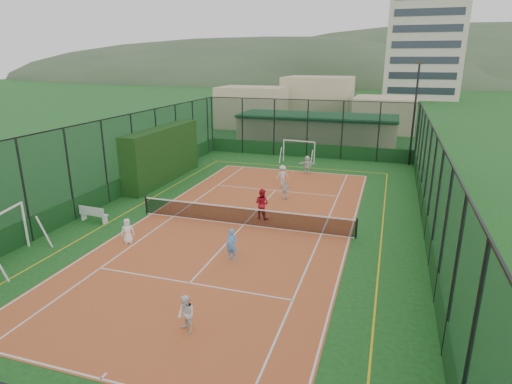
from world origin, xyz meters
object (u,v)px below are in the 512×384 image
at_px(child_far_left, 282,175).
at_px(child_far_right, 285,190).
at_px(clubhouse, 317,131).
at_px(child_near_left, 127,231).
at_px(futsal_goal_far, 299,152).
at_px(coach, 262,204).
at_px(child_near_right, 186,314).
at_px(floodlight_ne, 414,114).
at_px(white_bench, 94,214).
at_px(apartment_tower, 426,25).
at_px(futsal_goal_near, 3,239).
at_px(child_far_back, 307,165).
at_px(child_near_mid, 232,245).

relative_size(child_far_left, child_far_right, 1.13).
distance_m(clubhouse, child_near_left, 26.22).
xyz_separation_m(futsal_goal_far, coach, (0.88, -13.60, -0.05)).
bearing_deg(clubhouse, child_near_right, -87.62).
relative_size(clubhouse, coach, 8.99).
relative_size(floodlight_ne, white_bench, 5.10).
bearing_deg(child_near_left, child_far_left, 32.32).
height_order(child_near_right, child_far_right, child_near_right).
distance_m(floodlight_ne, apartment_tower, 66.39).
bearing_deg(futsal_goal_far, child_near_right, -79.10).
height_order(futsal_goal_near, child_near_left, futsal_goal_near).
height_order(apartment_tower, coach, apartment_tower).
bearing_deg(child_far_back, white_bench, 41.43).
height_order(child_near_right, child_far_back, child_far_back).
xyz_separation_m(floodlight_ne, child_far_left, (-8.50, -8.69, -3.43)).
bearing_deg(coach, child_near_left, 59.34).
height_order(apartment_tower, child_far_right, apartment_tower).
bearing_deg(child_near_mid, futsal_goal_far, 96.35).
xyz_separation_m(child_near_right, child_far_left, (-1.20, 17.17, 0.05)).
distance_m(child_near_mid, child_near_right, 5.30).
height_order(child_near_mid, child_near_right, child_near_mid).
relative_size(futsal_goal_far, child_near_left, 2.31).
xyz_separation_m(floodlight_ne, apartment_tower, (3.40, 65.40, 10.88)).
relative_size(futsal_goal_near, child_far_left, 2.43).
height_order(child_near_right, child_far_left, child_far_left).
height_order(child_far_left, coach, coach).
relative_size(floodlight_ne, child_near_right, 6.48).
height_order(floodlight_ne, child_far_back, floodlight_ne).
distance_m(futsal_goal_far, child_near_mid, 18.81).
bearing_deg(coach, child_near_mid, 107.13).
bearing_deg(clubhouse, white_bench, -108.04).
relative_size(clubhouse, child_far_right, 12.48).
height_order(futsal_goal_near, coach, futsal_goal_near).
xyz_separation_m(child_near_mid, child_far_back, (0.28, 15.39, -0.01)).
xyz_separation_m(futsal_goal_far, child_near_right, (1.54, -24.05, -0.26)).
bearing_deg(child_near_right, child_far_right, 121.51).
distance_m(futsal_goal_far, coach, 13.63).
relative_size(futsal_goal_near, coach, 1.98).
xyz_separation_m(white_bench, child_far_left, (7.90, 9.85, 0.24)).
relative_size(futsal_goal_near, child_far_back, 2.42).
bearing_deg(child_far_back, apartment_tower, -113.54).
relative_size(apartment_tower, child_near_right, 23.55).
bearing_deg(white_bench, apartment_tower, 80.66).
height_order(floodlight_ne, child_far_left, floodlight_ne).
bearing_deg(child_near_right, apartment_tower, 113.84).
distance_m(futsal_goal_far, child_near_right, 24.10).
bearing_deg(child_far_back, futsal_goal_near, 48.16).
distance_m(white_bench, child_far_right, 11.12).
xyz_separation_m(floodlight_ne, child_far_right, (-7.55, -11.81, -3.51)).
distance_m(clubhouse, coach, 20.82).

